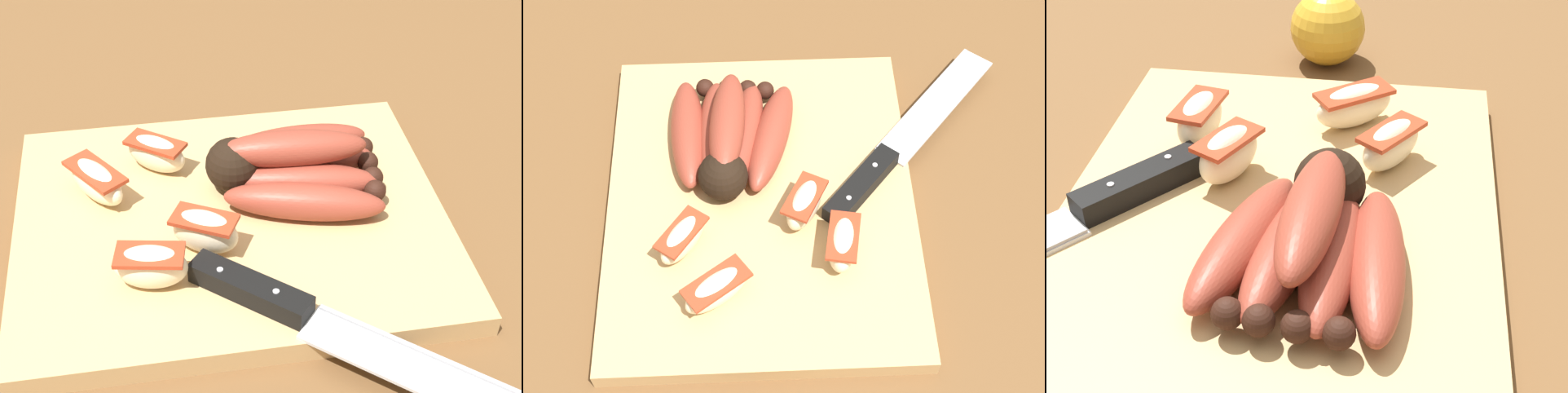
{
  "view_description": "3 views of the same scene",
  "coord_description": "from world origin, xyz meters",
  "views": [
    {
      "loc": [
        -0.04,
        -0.51,
        0.46
      ],
      "look_at": [
        0.04,
        -0.03,
        0.05
      ],
      "focal_mm": 53.51,
      "sensor_mm": 36.0,
      "label": 1
    },
    {
      "loc": [
        -0.43,
        -0.01,
        0.66
      ],
      "look_at": [
        -0.01,
        -0.03,
        0.06
      ],
      "focal_mm": 55.02,
      "sensor_mm": 36.0,
      "label": 2
    },
    {
      "loc": [
        0.44,
        0.07,
        0.35
      ],
      "look_at": [
        0.05,
        0.01,
        0.05
      ],
      "focal_mm": 53.25,
      "sensor_mm": 36.0,
      "label": 3
    }
  ],
  "objects": [
    {
      "name": "apple_wedge_middle",
      "position": [
        -0.09,
        0.03,
        0.04
      ],
      "size": [
        0.06,
        0.07,
        0.03
      ],
      "color": "#F4E5C1",
      "rests_on": "cutting_board"
    },
    {
      "name": "cutting_board",
      "position": [
        0.02,
        -0.01,
        0.01
      ],
      "size": [
        0.37,
        0.3,
        0.02
      ],
      "primitive_type": "cube",
      "color": "tan",
      "rests_on": "ground_plane"
    },
    {
      "name": "ground_plane",
      "position": [
        0.0,
        0.0,
        0.0
      ],
      "size": [
        6.0,
        6.0,
        0.0
      ],
      "primitive_type": "plane",
      "color": "brown"
    },
    {
      "name": "banana_bunch",
      "position": [
        0.08,
        0.02,
        0.04
      ],
      "size": [
        0.16,
        0.14,
        0.06
      ],
      "color": "black",
      "rests_on": "cutting_board"
    },
    {
      "name": "apple_wedge_extra",
      "position": [
        -0.04,
        0.06,
        0.04
      ],
      "size": [
        0.06,
        0.05,
        0.04
      ],
      "color": "#F4E5C1",
      "rests_on": "cutting_board"
    },
    {
      "name": "apple_wedge_near",
      "position": [
        -0.05,
        -0.08,
        0.04
      ],
      "size": [
        0.06,
        0.04,
        0.04
      ],
      "color": "#F4E5C1",
      "rests_on": "cutting_board"
    },
    {
      "name": "chefs_knife",
      "position": [
        0.06,
        -0.14,
        0.03
      ],
      "size": [
        0.23,
        0.2,
        0.02
      ],
      "color": "silver",
      "rests_on": "cutting_board"
    },
    {
      "name": "apple_wedge_far",
      "position": [
        -0.01,
        -0.05,
        0.04
      ],
      "size": [
        0.06,
        0.05,
        0.04
      ],
      "color": "#F4E5C1",
      "rests_on": "cutting_board"
    }
  ]
}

